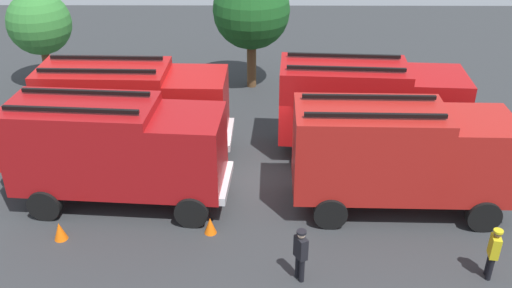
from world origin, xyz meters
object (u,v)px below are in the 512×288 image
tree_0 (39,24)px  fire_truck_2 (134,105)px  fire_truck_0 (117,147)px  fire_truck_3 (369,103)px  firefighter_0 (6,167)px  firefighter_2 (493,251)px  tree_1 (251,11)px  firefighter_1 (301,253)px  traffic_cone_1 (60,231)px  traffic_cone_0 (210,225)px  fire_truck_1 (399,152)px

tree_0 → fire_truck_2: bearing=-50.3°
fire_truck_0 → fire_truck_3: same height
fire_truck_2 → firefighter_0: bearing=-146.1°
firefighter_2 → tree_1: bearing=126.2°
fire_truck_0 → tree_1: size_ratio=1.28×
firefighter_2 → tree_0: 22.56m
fire_truck_2 → firefighter_1: (5.97, -7.23, -1.19)m
firefighter_2 → tree_0: tree_0 is taller
firefighter_2 → traffic_cone_1: (-12.90, 1.67, -0.63)m
fire_truck_0 → firefighter_1: 7.18m
fire_truck_2 → firefighter_0: fire_truck_2 is taller
fire_truck_2 → traffic_cone_0: (3.24, -5.11, -1.87)m
fire_truck_2 → tree_0: tree_0 is taller
fire_truck_0 → firefighter_2: (11.36, -3.78, -1.22)m
fire_truck_1 → firefighter_1: size_ratio=4.24×
fire_truck_3 → firefighter_0: (-13.20, -2.86, -1.18)m
firefighter_0 → firefighter_2: (15.57, -4.49, -0.04)m
traffic_cone_0 → traffic_cone_1: bearing=-175.9°
firefighter_0 → fire_truck_2: bearing=-63.5°
fire_truck_0 → tree_1: bearing=71.5°
firefighter_1 → tree_1: tree_1 is taller
fire_truck_2 → tree_1: (4.41, 7.04, 1.72)m
fire_truck_1 → fire_truck_0: bearing=179.6°
firefighter_2 → tree_0: (-17.35, 14.24, 2.28)m
tree_1 → traffic_cone_1: bearing=-115.3°
traffic_cone_0 → traffic_cone_1: 4.73m
tree_0 → firefighter_0: bearing=-79.7°
tree_0 → fire_truck_1: bearing=-35.1°
fire_truck_1 → firefighter_0: fire_truck_1 is taller
fire_truck_0 → fire_truck_2: size_ratio=1.01×
fire_truck_0 → firefighter_0: bearing=174.7°
fire_truck_1 → traffic_cone_1: 11.16m
firefighter_0 → tree_1: bearing=-47.4°
fire_truck_0 → fire_truck_1: (9.32, -0.29, 0.00)m
fire_truck_0 → traffic_cone_0: fire_truck_0 is taller
firefighter_2 → traffic_cone_1: size_ratio=2.75×
fire_truck_2 → traffic_cone_0: 6.33m
fire_truck_1 → firefighter_2: 4.23m
fire_truck_0 → fire_truck_2: 3.33m
fire_truck_3 → firefighter_1: size_ratio=4.29×
firefighter_2 → traffic_cone_1: bearing=-177.6°
firefighter_1 → firefighter_2: size_ratio=1.02×
fire_truck_1 → fire_truck_2: size_ratio=1.00×
fire_truck_2 → firefighter_0: 5.05m
fire_truck_1 → tree_0: 18.74m
tree_0 → traffic_cone_0: 15.57m
fire_truck_3 → firefighter_1: fire_truck_3 is taller
firefighter_2 → fire_truck_0: bearing=171.4°
tree_0 → traffic_cone_1: 13.65m
firefighter_0 → firefighter_1: size_ratio=1.01×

